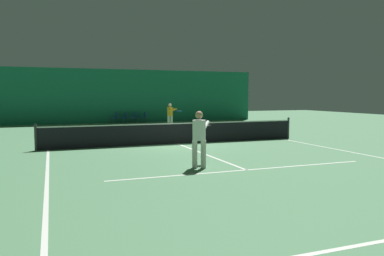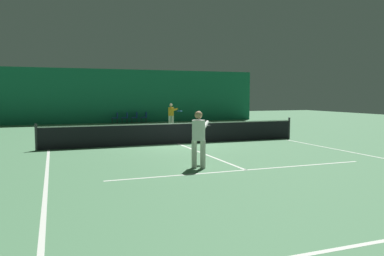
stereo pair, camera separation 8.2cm
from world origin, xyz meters
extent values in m
plane|color=#4C7F56|center=(0.00, 0.00, 0.00)|extent=(60.00, 60.00, 0.00)
cube|color=#196B4C|center=(0.00, 14.14, 2.13)|extent=(23.00, 0.12, 4.26)
cube|color=silver|center=(0.00, 11.90, 0.00)|extent=(11.00, 0.10, 0.00)
cube|color=silver|center=(0.00, 6.40, 0.00)|extent=(8.25, 0.10, 0.00)
cube|color=silver|center=(0.00, -6.40, 0.00)|extent=(8.25, 0.10, 0.00)
cube|color=silver|center=(-5.50, 0.00, 0.00)|extent=(0.10, 23.80, 0.00)
cube|color=silver|center=(5.50, 0.00, 0.00)|extent=(0.10, 23.80, 0.00)
cube|color=silver|center=(0.00, 0.00, 0.00)|extent=(0.10, 12.80, 0.00)
cube|color=black|center=(0.00, 0.00, 0.47)|extent=(11.90, 0.02, 0.95)
cube|color=white|center=(0.00, 0.00, 0.92)|extent=(11.90, 0.02, 0.05)
cylinder|color=#333338|center=(-5.95, 0.00, 0.53)|extent=(0.10, 0.10, 1.07)
cylinder|color=#333338|center=(5.95, 0.00, 0.53)|extent=(0.10, 0.10, 1.07)
cylinder|color=beige|center=(-1.31, -5.54, 0.42)|extent=(0.23, 0.23, 0.85)
cylinder|color=beige|center=(-1.08, -5.69, 0.42)|extent=(0.23, 0.23, 0.85)
cylinder|color=white|center=(-1.20, -5.62, 1.15)|extent=(0.55, 0.55, 0.61)
sphere|color=tan|center=(-1.20, -5.62, 1.61)|extent=(0.23, 0.23, 0.23)
cylinder|color=white|center=(-1.17, -5.30, 1.29)|extent=(0.41, 0.54, 0.25)
cylinder|color=white|center=(-0.91, -5.48, 1.29)|extent=(0.41, 0.54, 0.25)
cylinder|color=black|center=(-0.79, -5.03, 1.22)|extent=(0.20, 0.27, 0.03)
torus|color=black|center=(-0.62, -4.78, 1.22)|extent=(0.46, 0.46, 0.03)
cylinder|color=silver|center=(-0.62, -4.78, 1.22)|extent=(0.38, 0.38, 0.00)
cylinder|color=beige|center=(2.40, 8.50, 0.40)|extent=(0.20, 0.20, 0.80)
cylinder|color=beige|center=(2.16, 8.41, 0.40)|extent=(0.20, 0.20, 0.80)
cylinder|color=gold|center=(2.28, 8.45, 1.09)|extent=(0.48, 0.48, 0.58)
sphere|color=beige|center=(2.28, 8.45, 1.52)|extent=(0.22, 0.22, 0.22)
cylinder|color=gold|center=(2.52, 8.26, 1.22)|extent=(0.28, 0.55, 0.23)
cylinder|color=gold|center=(2.24, 8.16, 1.22)|extent=(0.28, 0.55, 0.23)
cylinder|color=black|center=(2.52, 7.82, 1.15)|extent=(0.13, 0.30, 0.03)
torus|color=#1951B2|center=(2.63, 7.53, 1.15)|extent=(0.42, 0.42, 0.03)
cylinder|color=silver|center=(2.63, 7.53, 1.15)|extent=(0.36, 0.36, 0.00)
cylinder|color=#2D2D2D|center=(-0.95, 13.78, 0.20)|extent=(0.03, 0.03, 0.39)
cylinder|color=#2D2D2D|center=(-0.95, 13.40, 0.20)|extent=(0.03, 0.03, 0.39)
cylinder|color=#2D2D2D|center=(-0.57, 13.78, 0.20)|extent=(0.03, 0.03, 0.39)
cylinder|color=#2D2D2D|center=(-0.57, 13.40, 0.20)|extent=(0.03, 0.03, 0.39)
cube|color=navy|center=(-0.76, 13.59, 0.41)|extent=(0.44, 0.44, 0.05)
cube|color=navy|center=(-0.56, 13.59, 0.64)|extent=(0.04, 0.44, 0.40)
cylinder|color=#2D2D2D|center=(-0.18, 13.78, 0.20)|extent=(0.03, 0.03, 0.39)
cylinder|color=#2D2D2D|center=(-0.18, 13.40, 0.20)|extent=(0.03, 0.03, 0.39)
cylinder|color=#2D2D2D|center=(0.20, 13.78, 0.20)|extent=(0.03, 0.03, 0.39)
cylinder|color=#2D2D2D|center=(0.20, 13.40, 0.20)|extent=(0.03, 0.03, 0.39)
cube|color=navy|center=(0.01, 13.59, 0.41)|extent=(0.44, 0.44, 0.05)
cube|color=navy|center=(0.21, 13.59, 0.64)|extent=(0.04, 0.44, 0.40)
cylinder|color=#2D2D2D|center=(0.60, 13.78, 0.20)|extent=(0.03, 0.03, 0.39)
cylinder|color=#2D2D2D|center=(0.60, 13.40, 0.20)|extent=(0.03, 0.03, 0.39)
cylinder|color=#2D2D2D|center=(0.98, 13.78, 0.20)|extent=(0.03, 0.03, 0.39)
cylinder|color=#2D2D2D|center=(0.98, 13.40, 0.20)|extent=(0.03, 0.03, 0.39)
cube|color=navy|center=(0.79, 13.59, 0.41)|extent=(0.44, 0.44, 0.05)
cube|color=navy|center=(0.99, 13.59, 0.64)|extent=(0.04, 0.44, 0.40)
cylinder|color=#2D2D2D|center=(1.37, 13.78, 0.20)|extent=(0.03, 0.03, 0.39)
cylinder|color=#2D2D2D|center=(1.37, 13.40, 0.20)|extent=(0.03, 0.03, 0.39)
cylinder|color=#2D2D2D|center=(1.75, 13.78, 0.20)|extent=(0.03, 0.03, 0.39)
cylinder|color=#2D2D2D|center=(1.75, 13.40, 0.20)|extent=(0.03, 0.03, 0.39)
cube|color=navy|center=(1.56, 13.59, 0.41)|extent=(0.44, 0.44, 0.05)
cube|color=navy|center=(1.76, 13.59, 0.64)|extent=(0.04, 0.44, 0.40)
camera|label=1|loc=(-5.35, -16.00, 2.20)|focal=35.00mm
camera|label=2|loc=(-5.27, -16.03, 2.20)|focal=35.00mm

